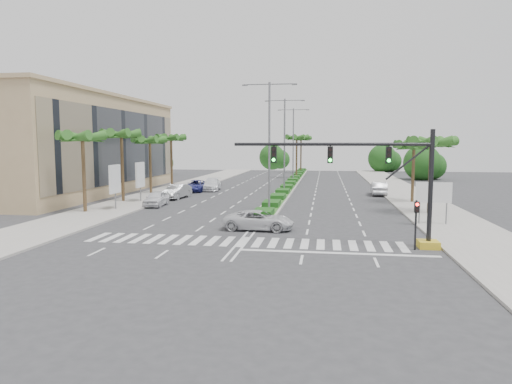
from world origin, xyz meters
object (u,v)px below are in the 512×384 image
car_parked_c (196,186)px  car_crossing (259,220)px  car_parked_a (156,199)px  car_parked_b (177,191)px  car_parked_d (212,184)px  car_right (379,189)px

car_parked_c → car_crossing: bearing=-64.2°
car_parked_a → car_parked_b: car_parked_b is taller
car_parked_b → car_crossing: size_ratio=0.96×
car_parked_b → car_crossing: 21.55m
car_parked_a → car_parked_d: (1.69, 16.23, 0.04)m
car_parked_c → car_parked_a: bearing=-89.6°
car_parked_a → car_parked_c: car_parked_a is taller
car_parked_c → car_right: car_right is taller
car_parked_c → car_right: size_ratio=1.08×
car_crossing → car_parked_b: bearing=36.3°
car_parked_d → car_right: car_right is taller
car_parked_b → car_parked_c: (-0.00, 7.90, -0.07)m
car_crossing → car_right: car_right is taller
car_parked_a → car_parked_b: size_ratio=0.90×
car_parked_a → car_parked_c: bearing=86.3°
car_parked_b → car_right: bearing=23.2°
car_parked_a → car_right: bearing=26.3°
car_parked_c → car_crossing: 28.41m
car_parked_a → car_parked_b: 6.57m
car_parked_d → car_crossing: car_parked_d is taller
car_parked_b → car_parked_d: (1.71, 9.67, -0.02)m
car_parked_d → car_right: (21.89, -2.61, 0.02)m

